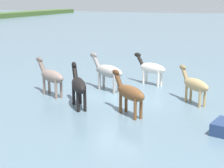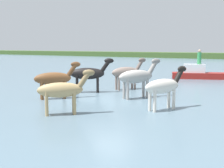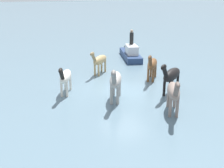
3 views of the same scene
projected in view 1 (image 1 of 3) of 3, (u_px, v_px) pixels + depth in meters
ground_plane at (121, 98)px, 17.66m from camera, size 211.40×211.40×0.00m
horse_dark_mare at (108, 71)px, 18.72m from camera, size 1.52×2.48×2.01m
horse_lead at (195, 85)px, 16.42m from camera, size 1.83×1.83×1.74m
horse_rear_stallion at (78, 85)px, 15.87m from camera, size 2.27×1.79×1.96m
horse_mid_herd at (130, 93)px, 14.79m from camera, size 1.75×2.11×1.85m
horse_dun_straggler at (51, 76)px, 17.77m from camera, size 1.49×2.35×1.92m
horse_chestnut_trailing at (151, 68)px, 20.11m from camera, size 1.25×2.26×1.80m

